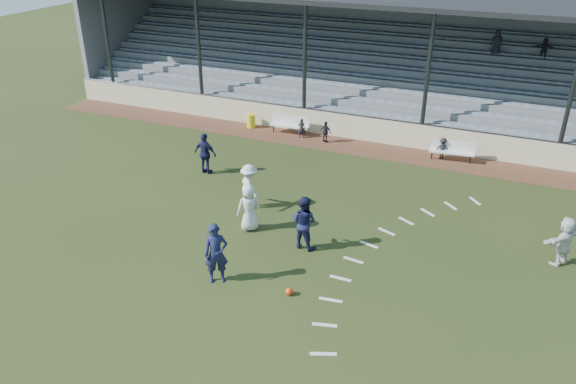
% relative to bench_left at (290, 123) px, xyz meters
% --- Properties ---
extents(ground, '(90.00, 90.00, 0.00)m').
position_rel_bench_left_xyz_m(ground, '(3.48, -10.95, -0.58)').
color(ground, '#263114').
rests_on(ground, ground).
extents(cinder_track, '(34.00, 2.00, 0.02)m').
position_rel_bench_left_xyz_m(cinder_track, '(3.48, -0.45, -0.57)').
color(cinder_track, '#502E20').
rests_on(cinder_track, ground).
extents(retaining_wall, '(34.00, 0.18, 1.20)m').
position_rel_bench_left_xyz_m(retaining_wall, '(3.48, 0.60, 0.02)').
color(retaining_wall, beige).
rests_on(retaining_wall, ground).
extents(bench_left, '(2.02, 0.55, 0.95)m').
position_rel_bench_left_xyz_m(bench_left, '(0.00, 0.00, 0.00)').
color(bench_left, silver).
rests_on(bench_left, cinder_track).
extents(bench_right, '(2.03, 0.66, 0.95)m').
position_rel_bench_left_xyz_m(bench_right, '(8.10, -0.27, 0.00)').
color(bench_right, silver).
rests_on(bench_right, cinder_track).
extents(trash_bin, '(0.44, 0.44, 0.71)m').
position_rel_bench_left_xyz_m(trash_bin, '(-2.22, 0.01, -0.21)').
color(trash_bin, yellow).
rests_on(trash_bin, cinder_track).
extents(football, '(0.23, 0.23, 0.23)m').
position_rel_bench_left_xyz_m(football, '(5.16, -12.33, -0.47)').
color(football, red).
rests_on(football, ground).
extents(player_white_lead, '(1.01, 1.00, 1.76)m').
position_rel_bench_left_xyz_m(player_white_lead, '(2.35, -9.34, 0.30)').
color(player_white_lead, silver).
rests_on(player_white_lead, ground).
extents(player_navy_lead, '(0.87, 0.80, 1.99)m').
position_rel_bench_left_xyz_m(player_navy_lead, '(2.84, -12.53, 0.41)').
color(player_navy_lead, '#16183D').
rests_on(player_navy_lead, ground).
extents(player_navy_mid, '(1.01, 0.83, 1.91)m').
position_rel_bench_left_xyz_m(player_navy_mid, '(4.57, -9.67, 0.37)').
color(player_navy_mid, '#16183D').
rests_on(player_navy_mid, ground).
extents(player_white_wing, '(1.30, 1.24, 1.77)m').
position_rel_bench_left_xyz_m(player_white_wing, '(1.63, -7.85, 0.30)').
color(player_white_wing, silver).
rests_on(player_white_wing, ground).
extents(player_navy_wing, '(1.10, 0.53, 1.83)m').
position_rel_bench_left_xyz_m(player_navy_wing, '(-1.51, -5.80, 0.33)').
color(player_navy_wing, '#16183D').
rests_on(player_navy_wing, ground).
extents(player_white_back, '(1.36, 1.55, 1.70)m').
position_rel_bench_left_xyz_m(player_white_back, '(12.62, -7.34, 0.26)').
color(player_white_back, silver).
rests_on(player_white_back, ground).
extents(sub_left_near, '(0.41, 0.32, 0.99)m').
position_rel_bench_left_xyz_m(sub_left_near, '(0.76, -0.33, -0.07)').
color(sub_left_near, black).
rests_on(sub_left_near, cinder_track).
extents(sub_left_far, '(0.67, 0.39, 1.07)m').
position_rel_bench_left_xyz_m(sub_left_far, '(2.07, -0.43, -0.03)').
color(sub_left_far, black).
rests_on(sub_left_far, cinder_track).
extents(sub_right, '(0.73, 0.54, 1.01)m').
position_rel_bench_left_xyz_m(sub_right, '(7.66, -0.25, -0.06)').
color(sub_right, black).
rests_on(sub_right, cinder_track).
extents(grandstand, '(34.60, 9.00, 6.61)m').
position_rel_bench_left_xyz_m(grandstand, '(3.48, 5.32, 1.62)').
color(grandstand, slate).
rests_on(grandstand, ground).
extents(penalty_arc, '(3.89, 14.63, 0.01)m').
position_rel_bench_left_xyz_m(penalty_arc, '(7.60, -10.95, -0.58)').
color(penalty_arc, silver).
rests_on(penalty_arc, ground).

